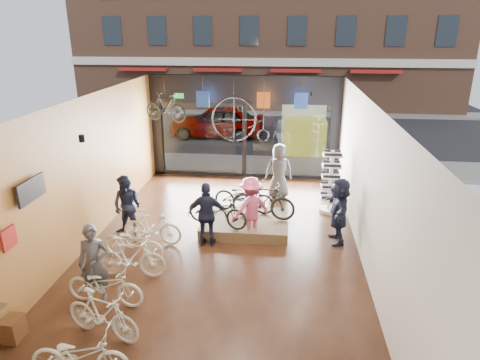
# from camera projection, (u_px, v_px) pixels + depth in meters

# --- Properties ---
(ground_plane) EXTENTS (7.00, 12.00, 0.04)m
(ground_plane) POSITION_uv_depth(u_px,v_px,m) (221.00, 253.00, 10.91)
(ground_plane) COLOR black
(ground_plane) RESTS_ON ground
(ceiling) EXTENTS (7.00, 12.00, 0.04)m
(ceiling) POSITION_uv_depth(u_px,v_px,m) (218.00, 102.00, 9.62)
(ceiling) COLOR black
(ceiling) RESTS_ON ground
(wall_left) EXTENTS (0.04, 12.00, 3.80)m
(wall_left) POSITION_uv_depth(u_px,v_px,m) (80.00, 177.00, 10.63)
(wall_left) COLOR #AB6F2B
(wall_left) RESTS_ON ground
(wall_right) EXTENTS (0.04, 12.00, 3.80)m
(wall_right) POSITION_uv_depth(u_px,v_px,m) (369.00, 188.00, 9.90)
(wall_right) COLOR beige
(wall_right) RESTS_ON ground
(storefront) EXTENTS (7.00, 0.26, 3.80)m
(storefront) POSITION_uv_depth(u_px,v_px,m) (244.00, 127.00, 15.88)
(storefront) COLOR black
(storefront) RESTS_ON ground
(exit_sign) EXTENTS (0.35, 0.06, 0.18)m
(exit_sign) POSITION_uv_depth(u_px,v_px,m) (179.00, 96.00, 15.63)
(exit_sign) COLOR #198C26
(exit_sign) RESTS_ON storefront
(street_road) EXTENTS (30.00, 18.00, 0.02)m
(street_road) POSITION_uv_depth(u_px,v_px,m) (260.00, 126.00, 24.95)
(street_road) COLOR black
(street_road) RESTS_ON ground
(sidewalk_near) EXTENTS (30.00, 2.40, 0.12)m
(sidewalk_near) POSITION_uv_depth(u_px,v_px,m) (247.00, 165.00, 17.63)
(sidewalk_near) COLOR slate
(sidewalk_near) RESTS_ON ground
(sidewalk_far) EXTENTS (30.00, 2.00, 0.12)m
(sidewalk_far) POSITION_uv_depth(u_px,v_px,m) (264.00, 112.00, 28.67)
(sidewalk_far) COLOR slate
(sidewalk_far) RESTS_ON ground
(opposite_building) EXTENTS (26.00, 5.00, 14.00)m
(opposite_building) POSITION_uv_depth(u_px,v_px,m) (268.00, 2.00, 28.67)
(opposite_building) COLOR brown
(opposite_building) RESTS_ON ground
(street_car) EXTENTS (4.84, 1.95, 1.65)m
(street_car) POSITION_uv_depth(u_px,v_px,m) (217.00, 121.00, 22.07)
(street_car) COLOR gray
(street_car) RESTS_ON street_road
(box_truck) EXTENTS (1.99, 5.97, 2.35)m
(box_truck) POSITION_uv_depth(u_px,v_px,m) (303.00, 121.00, 20.57)
(box_truck) COLOR silver
(box_truck) RESTS_ON street_road
(floor_bike_0) EXTENTS (1.65, 0.67, 0.85)m
(floor_bike_0) POSITION_uv_depth(u_px,v_px,m) (80.00, 355.00, 6.89)
(floor_bike_0) COLOR beige
(floor_bike_0) RESTS_ON ground_plane
(floor_bike_1) EXTENTS (1.65, 0.89, 0.96)m
(floor_bike_1) POSITION_uv_depth(u_px,v_px,m) (102.00, 315.00, 7.78)
(floor_bike_1) COLOR beige
(floor_bike_1) RESTS_ON ground_plane
(floor_bike_2) EXTENTS (1.71, 0.74, 0.88)m
(floor_bike_2) POSITION_uv_depth(u_px,v_px,m) (105.00, 285.00, 8.74)
(floor_bike_2) COLOR beige
(floor_bike_2) RESTS_ON ground_plane
(floor_bike_3) EXTENTS (1.66, 0.52, 0.99)m
(floor_bike_3) POSITION_uv_depth(u_px,v_px,m) (130.00, 257.00, 9.68)
(floor_bike_3) COLOR beige
(floor_bike_3) RESTS_ON ground_plane
(floor_bike_4) EXTENTS (1.72, 0.87, 0.86)m
(floor_bike_4) POSITION_uv_depth(u_px,v_px,m) (134.00, 242.00, 10.48)
(floor_bike_4) COLOR beige
(floor_bike_4) RESTS_ON ground_plane
(floor_bike_5) EXTENTS (1.62, 0.57, 0.96)m
(floor_bike_5) POSITION_uv_depth(u_px,v_px,m) (152.00, 227.00, 11.20)
(floor_bike_5) COLOR beige
(floor_bike_5) RESTS_ON ground_plane
(display_platform) EXTENTS (2.40, 1.80, 0.30)m
(display_platform) POSITION_uv_depth(u_px,v_px,m) (245.00, 224.00, 12.12)
(display_platform) COLOR #483322
(display_platform) RESTS_ON ground_plane
(display_bike_left) EXTENTS (1.88, 1.18, 0.93)m
(display_bike_left) POSITION_uv_depth(u_px,v_px,m) (217.00, 210.00, 11.54)
(display_bike_left) COLOR black
(display_bike_left) RESTS_ON display_platform
(display_bike_mid) EXTENTS (1.87, 0.78, 1.09)m
(display_bike_mid) POSITION_uv_depth(u_px,v_px,m) (263.00, 201.00, 11.94)
(display_bike_mid) COLOR black
(display_bike_mid) RESTS_ON display_platform
(display_bike_right) EXTENTS (1.89, 0.96, 0.95)m
(display_bike_right) POSITION_uv_depth(u_px,v_px,m) (244.00, 196.00, 12.42)
(display_bike_right) COLOR black
(display_bike_right) RESTS_ON display_platform
(customer_0) EXTENTS (0.69, 0.52, 1.71)m
(customer_0) POSITION_uv_depth(u_px,v_px,m) (94.00, 263.00, 8.74)
(customer_0) COLOR #3F3F44
(customer_0) RESTS_ON ground_plane
(customer_1) EXTENTS (0.95, 0.81, 1.70)m
(customer_1) POSITION_uv_depth(u_px,v_px,m) (127.00, 206.00, 11.55)
(customer_1) COLOR #161C33
(customer_1) RESTS_ON ground_plane
(customer_2) EXTENTS (1.03, 0.45, 1.73)m
(customer_2) POSITION_uv_depth(u_px,v_px,m) (207.00, 215.00, 10.98)
(customer_2) COLOR #161C33
(customer_2) RESTS_ON ground_plane
(customer_3) EXTENTS (1.27, 1.15, 1.71)m
(customer_3) POSITION_uv_depth(u_px,v_px,m) (251.00, 208.00, 11.42)
(customer_3) COLOR #CC4C72
(customer_3) RESTS_ON ground_plane
(customer_4) EXTENTS (0.97, 0.70, 1.84)m
(customer_4) POSITION_uv_depth(u_px,v_px,m) (279.00, 171.00, 14.14)
(customer_4) COLOR #3F3F44
(customer_4) RESTS_ON ground_plane
(customer_5) EXTENTS (0.63, 1.69, 1.79)m
(customer_5) POSITION_uv_depth(u_px,v_px,m) (339.00, 211.00, 11.16)
(customer_5) COLOR #161C33
(customer_5) RESTS_ON ground_plane
(sunglasses_rack) EXTENTS (0.63, 0.54, 1.96)m
(sunglasses_rack) POSITION_uv_depth(u_px,v_px,m) (331.00, 182.00, 12.99)
(sunglasses_rack) COLOR white
(sunglasses_rack) RESTS_ON ground_plane
(wall_merch) EXTENTS (0.40, 2.40, 2.60)m
(wall_merch) POSITION_uv_depth(u_px,v_px,m) (0.00, 274.00, 7.54)
(wall_merch) COLOR navy
(wall_merch) RESTS_ON wall_left
(penny_farthing) EXTENTS (1.85, 0.06, 1.48)m
(penny_farthing) POSITION_uv_depth(u_px,v_px,m) (243.00, 121.00, 14.06)
(penny_farthing) COLOR black
(penny_farthing) RESTS_ON ceiling
(hung_bike) EXTENTS (1.64, 0.96, 0.95)m
(hung_bike) POSITION_uv_depth(u_px,v_px,m) (165.00, 107.00, 14.11)
(hung_bike) COLOR black
(hung_bike) RESTS_ON ceiling
(jersey_left) EXTENTS (0.45, 0.03, 0.55)m
(jersey_left) POSITION_uv_depth(u_px,v_px,m) (203.00, 99.00, 14.89)
(jersey_left) COLOR #1E3F99
(jersey_left) RESTS_ON ceiling
(jersey_mid) EXTENTS (0.45, 0.03, 0.55)m
(jersey_mid) POSITION_uv_depth(u_px,v_px,m) (263.00, 100.00, 14.67)
(jersey_mid) COLOR #CC5919
(jersey_mid) RESTS_ON ceiling
(jersey_right) EXTENTS (0.45, 0.03, 0.55)m
(jersey_right) POSITION_uv_depth(u_px,v_px,m) (301.00, 101.00, 14.54)
(jersey_right) COLOR #1E3F99
(jersey_right) RESTS_ON ceiling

